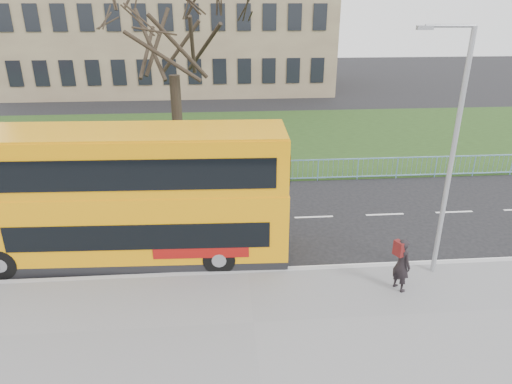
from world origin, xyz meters
TOP-DOWN VIEW (x-y plane):
  - ground at (0.00, 0.00)m, footprint 120.00×120.00m
  - kerb at (0.00, -1.55)m, footprint 80.00×0.20m
  - grass_verge at (0.00, 14.30)m, footprint 80.00×15.40m
  - guard_railing at (0.00, 6.60)m, footprint 40.00×0.12m
  - bare_tree at (-3.00, 10.00)m, footprint 7.73×7.73m
  - civic_building at (-5.00, 35.00)m, footprint 30.00×15.00m
  - yellow_bus at (-3.95, -0.13)m, footprint 10.71×2.93m
  - pedestrian at (4.52, -2.90)m, footprint 0.63×0.73m
  - street_lamp at (5.90, -1.99)m, footprint 1.60×0.27m

SIDE VIEW (x-z plane):
  - ground at x=0.00m, z-range 0.00..0.00m
  - grass_verge at x=0.00m, z-range 0.00..0.08m
  - kerb at x=0.00m, z-range 0.00..0.14m
  - guard_railing at x=0.00m, z-range 0.00..1.10m
  - pedestrian at x=4.52m, z-range 0.12..1.82m
  - yellow_bus at x=-3.95m, z-range 0.16..4.62m
  - street_lamp at x=5.90m, z-range 0.48..8.02m
  - bare_tree at x=-3.00m, z-range 0.08..11.12m
  - civic_building at x=-5.00m, z-range 0.00..14.00m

